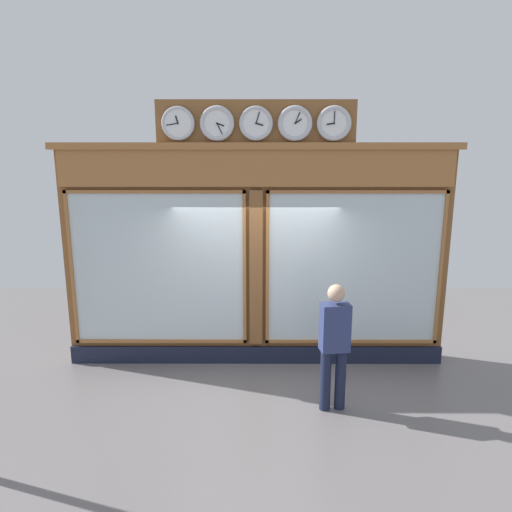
{
  "coord_description": "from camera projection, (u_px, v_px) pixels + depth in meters",
  "views": [
    {
      "loc": [
        -0.02,
        6.8,
        3.25
      ],
      "look_at": [
        0.0,
        0.0,
        1.75
      ],
      "focal_mm": 32.04,
      "sensor_mm": 36.0,
      "label": 1
    }
  ],
  "objects": [
    {
      "name": "pedestrian",
      "position": [
        334.0,
        342.0,
        5.8
      ],
      "size": [
        0.39,
        0.27,
        1.69
      ],
      "color": "#191E38",
      "rests_on": "ground_plane"
    },
    {
      "name": "shop_facade",
      "position": [
        256.0,
        253.0,
        7.08
      ],
      "size": [
        6.02,
        0.42,
        4.03
      ],
      "color": "brown",
      "rests_on": "ground_plane"
    },
    {
      "name": "ground_plane",
      "position": [
        255.0,
        485.0,
        4.61
      ],
      "size": [
        14.0,
        14.0,
        0.0
      ],
      "primitive_type": "plane",
      "color": "slate"
    }
  ]
}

